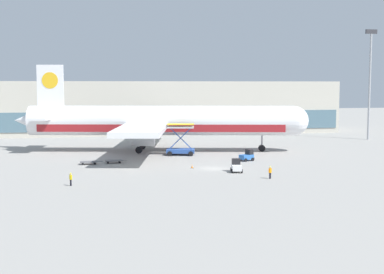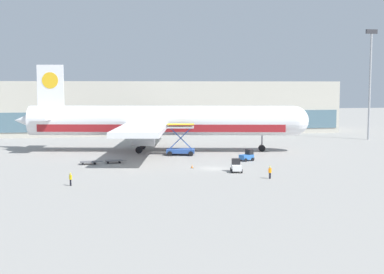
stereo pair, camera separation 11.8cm
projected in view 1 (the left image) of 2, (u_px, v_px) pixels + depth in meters
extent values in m
plane|color=gray|center=(214.00, 169.00, 83.81)|extent=(400.00, 400.00, 0.00)
cube|color=#BCB7A8|center=(172.00, 107.00, 146.70)|extent=(90.00, 18.00, 14.00)
cube|color=slate|center=(177.00, 121.00, 138.11)|extent=(88.20, 0.20, 4.90)
cylinder|color=#9EA0A5|center=(370.00, 87.00, 127.17)|extent=(0.50, 0.50, 25.10)
cube|color=#333338|center=(371.00, 32.00, 125.90)|extent=(2.80, 0.50, 1.00)
cylinder|color=white|center=(162.00, 120.00, 105.05)|extent=(52.12, 16.01, 5.80)
cube|color=maroon|center=(162.00, 127.00, 105.17)|extent=(48.02, 15.07, 1.45)
sphere|color=white|center=(294.00, 121.00, 104.61)|extent=(5.68, 5.68, 5.68)
cone|color=white|center=(30.00, 120.00, 105.48)|extent=(7.35, 6.67, 5.51)
cube|color=white|center=(50.00, 85.00, 104.74)|extent=(5.18, 1.46, 8.00)
cylinder|color=yellow|center=(50.00, 80.00, 104.65)|extent=(3.25, 1.17, 3.20)
cube|color=white|center=(46.00, 117.00, 105.37)|extent=(6.11, 13.46, 0.50)
cube|color=white|center=(148.00, 124.00, 105.16)|extent=(17.37, 48.63, 0.90)
cylinder|color=#9EA0A5|center=(143.00, 138.00, 95.31)|extent=(4.67, 3.58, 2.80)
cylinder|color=#9EA0A5|center=(153.00, 129.00, 115.37)|extent=(4.67, 3.58, 2.80)
cylinder|color=#9EA0A5|center=(262.00, 138.00, 105.05)|extent=(0.36, 0.36, 4.00)
cylinder|color=black|center=(262.00, 148.00, 105.25)|extent=(1.45, 1.14, 1.30)
cylinder|color=#9EA0A5|center=(139.00, 140.00, 102.27)|extent=(0.36, 0.36, 4.00)
cylinder|color=black|center=(139.00, 150.00, 102.46)|extent=(1.45, 1.14, 1.30)
cylinder|color=#9EA0A5|center=(142.00, 136.00, 108.64)|extent=(0.36, 0.36, 4.00)
cylinder|color=black|center=(143.00, 146.00, 108.83)|extent=(1.45, 1.14, 1.30)
cube|color=#284C99|center=(181.00, 151.00, 99.83)|extent=(5.69, 3.97, 0.70)
cube|color=#B2B2B7|center=(181.00, 127.00, 99.39)|extent=(5.41, 3.77, 0.30)
cube|color=yellow|center=(181.00, 124.00, 99.34)|extent=(5.41, 3.77, 0.08)
cube|color=#284C99|center=(181.00, 138.00, 99.59)|extent=(4.22, 1.01, 4.21)
cube|color=#284C99|center=(181.00, 138.00, 99.59)|extent=(4.22, 1.01, 4.21)
cylinder|color=black|center=(191.00, 152.00, 101.32)|extent=(0.95, 0.53, 0.90)
cylinder|color=black|center=(191.00, 154.00, 98.34)|extent=(0.95, 0.53, 0.90)
cylinder|color=black|center=(171.00, 152.00, 101.39)|extent=(0.95, 0.53, 0.90)
cylinder|color=black|center=(170.00, 154.00, 98.40)|extent=(0.95, 0.53, 0.90)
cube|color=#2D66B7|center=(246.00, 157.00, 92.15)|extent=(2.68, 2.24, 0.80)
cube|color=black|center=(249.00, 152.00, 92.44)|extent=(1.34, 1.50, 0.90)
cube|color=black|center=(252.00, 158.00, 92.89)|extent=(0.67, 1.21, 0.24)
cylinder|color=black|center=(247.00, 158.00, 93.22)|extent=(0.65, 0.47, 0.60)
cylinder|color=black|center=(253.00, 159.00, 92.09)|extent=(0.65, 0.47, 0.60)
cylinder|color=black|center=(240.00, 159.00, 92.30)|extent=(0.65, 0.47, 0.60)
cylinder|color=black|center=(246.00, 160.00, 91.16)|extent=(0.65, 0.47, 0.60)
cube|color=silver|center=(236.00, 168.00, 80.20)|extent=(1.73, 2.48, 0.80)
cube|color=black|center=(236.00, 161.00, 80.76)|extent=(1.36, 1.08, 0.90)
cube|color=black|center=(236.00, 168.00, 81.45)|extent=(1.27, 0.35, 0.24)
cylinder|color=black|center=(231.00, 169.00, 81.02)|extent=(0.33, 0.63, 0.60)
cylinder|color=black|center=(240.00, 169.00, 81.06)|extent=(0.33, 0.63, 0.60)
cylinder|color=black|center=(232.00, 171.00, 79.42)|extent=(0.33, 0.63, 0.60)
cylinder|color=black|center=(242.00, 171.00, 79.46)|extent=(0.33, 0.63, 0.60)
cube|color=#56565B|center=(89.00, 162.00, 88.27)|extent=(2.85, 1.59, 0.12)
cube|color=#56565B|center=(100.00, 161.00, 88.66)|extent=(0.90, 0.11, 0.08)
cylinder|color=black|center=(95.00, 162.00, 89.12)|extent=(0.36, 0.16, 0.36)
cylinder|color=black|center=(95.00, 164.00, 87.88)|extent=(0.36, 0.16, 0.36)
cylinder|color=black|center=(83.00, 163.00, 88.70)|extent=(0.36, 0.16, 0.36)
cylinder|color=black|center=(83.00, 164.00, 87.46)|extent=(0.36, 0.16, 0.36)
cube|color=#56565B|center=(114.00, 161.00, 89.61)|extent=(2.85, 1.59, 0.12)
cube|color=#56565B|center=(125.00, 160.00, 90.01)|extent=(0.90, 0.11, 0.08)
cylinder|color=black|center=(119.00, 161.00, 90.46)|extent=(0.36, 0.16, 0.36)
cylinder|color=black|center=(120.00, 162.00, 89.22)|extent=(0.36, 0.16, 0.36)
cylinder|color=black|center=(107.00, 162.00, 90.04)|extent=(0.36, 0.16, 0.36)
cylinder|color=black|center=(108.00, 163.00, 88.80)|extent=(0.36, 0.16, 0.36)
cylinder|color=black|center=(70.00, 183.00, 69.50)|extent=(0.14, 0.14, 0.82)
cylinder|color=black|center=(71.00, 183.00, 69.34)|extent=(0.14, 0.14, 0.82)
cube|color=yellow|center=(71.00, 177.00, 69.35)|extent=(0.36, 0.42, 0.62)
cylinder|color=yellow|center=(70.00, 177.00, 69.53)|extent=(0.09, 0.09, 0.56)
cylinder|color=yellow|center=(71.00, 177.00, 69.16)|extent=(0.09, 0.09, 0.56)
sphere|color=#DBB28E|center=(71.00, 174.00, 69.31)|extent=(0.22, 0.22, 0.22)
sphere|color=yellow|center=(71.00, 174.00, 69.30)|extent=(0.21, 0.21, 0.21)
cylinder|color=black|center=(270.00, 176.00, 74.63)|extent=(0.14, 0.14, 0.84)
cylinder|color=black|center=(271.00, 176.00, 74.74)|extent=(0.14, 0.14, 0.84)
cube|color=orange|center=(270.00, 171.00, 74.61)|extent=(0.42, 0.35, 0.63)
cylinder|color=orange|center=(269.00, 170.00, 74.47)|extent=(0.09, 0.09, 0.57)
cylinder|color=orange|center=(271.00, 170.00, 74.74)|extent=(0.09, 0.09, 0.57)
sphere|color=#DBB28E|center=(270.00, 167.00, 74.57)|extent=(0.23, 0.23, 0.23)
sphere|color=yellow|center=(270.00, 167.00, 74.56)|extent=(0.22, 0.22, 0.22)
cube|color=black|center=(192.00, 168.00, 84.21)|extent=(0.40, 0.40, 0.04)
cone|color=orange|center=(192.00, 166.00, 84.18)|extent=(0.32, 0.32, 0.56)
cylinder|color=white|center=(192.00, 166.00, 84.18)|extent=(0.19, 0.19, 0.08)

